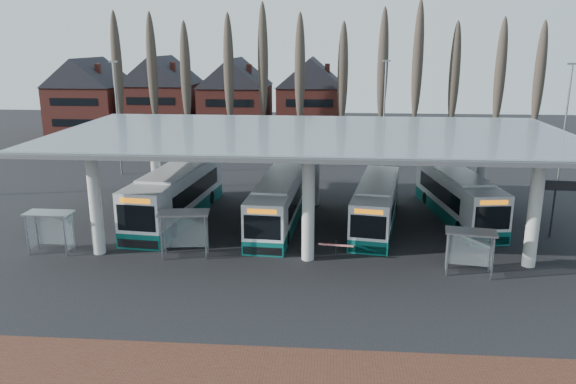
# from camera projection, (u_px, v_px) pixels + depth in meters

# --- Properties ---
(ground) EXTENTS (140.00, 140.00, 0.00)m
(ground) POSITION_uv_depth(u_px,v_px,m) (306.00, 277.00, 29.01)
(ground) COLOR black
(ground) RESTS_ON ground
(station_canopy) EXTENTS (32.00, 16.00, 6.34)m
(station_canopy) POSITION_uv_depth(u_px,v_px,m) (313.00, 142.00, 35.24)
(station_canopy) COLOR #B9B9B4
(station_canopy) RESTS_ON ground
(poplar_row) EXTENTS (45.10, 1.10, 14.50)m
(poplar_row) POSITION_uv_depth(u_px,v_px,m) (322.00, 71.00, 58.51)
(poplar_row) COLOR #473D33
(poplar_row) RESTS_ON ground
(townhouse_row) EXTENTS (36.80, 10.30, 12.25)m
(townhouse_row) POSITION_uv_depth(u_px,v_px,m) (199.00, 89.00, 71.04)
(townhouse_row) COLOR maroon
(townhouse_row) RESTS_ON ground
(lamp_post_a) EXTENTS (0.80, 0.16, 10.17)m
(lamp_post_a) POSITION_uv_depth(u_px,v_px,m) (117.00, 116.00, 50.19)
(lamp_post_a) COLOR slate
(lamp_post_a) RESTS_ON ground
(lamp_post_b) EXTENTS (0.80, 0.16, 10.17)m
(lamp_post_b) POSITION_uv_depth(u_px,v_px,m) (384.00, 113.00, 52.20)
(lamp_post_b) COLOR slate
(lamp_post_b) RESTS_ON ground
(lamp_post_c) EXTENTS (0.80, 0.16, 10.17)m
(lamp_post_c) POSITION_uv_depth(u_px,v_px,m) (565.00, 124.00, 45.35)
(lamp_post_c) COLOR slate
(lamp_post_c) RESTS_ON ground
(bus_0) EXTENTS (3.91, 12.79, 3.50)m
(bus_0) POSITION_uv_depth(u_px,v_px,m) (177.00, 195.00, 38.42)
(bus_0) COLOR silver
(bus_0) RESTS_ON ground
(bus_1) EXTENTS (3.09, 11.39, 3.13)m
(bus_1) POSITION_uv_depth(u_px,v_px,m) (278.00, 204.00, 36.84)
(bus_1) COLOR silver
(bus_1) RESTS_ON ground
(bus_2) EXTENTS (4.00, 11.08, 3.01)m
(bus_2) POSITION_uv_depth(u_px,v_px,m) (376.00, 205.00, 36.83)
(bus_2) COLOR silver
(bus_2) RESTS_ON ground
(bus_3) EXTENTS (4.09, 11.66, 3.18)m
(bus_3) POSITION_uv_depth(u_px,v_px,m) (457.00, 196.00, 38.58)
(bus_3) COLOR silver
(bus_3) RESTS_ON ground
(shelter_0) EXTENTS (2.61, 1.33, 2.41)m
(shelter_0) POSITION_uv_depth(u_px,v_px,m) (51.00, 223.00, 32.13)
(shelter_0) COLOR gray
(shelter_0) RESTS_ON ground
(shelter_1) EXTENTS (2.97, 1.75, 2.61)m
(shelter_1) POSITION_uv_depth(u_px,v_px,m) (185.00, 223.00, 31.53)
(shelter_1) COLOR gray
(shelter_1) RESTS_ON ground
(shelter_2) EXTENTS (2.73, 1.68, 2.37)m
(shelter_2) POSITION_uv_depth(u_px,v_px,m) (470.00, 242.00, 29.08)
(shelter_2) COLOR gray
(shelter_2) RESTS_ON ground
(info_sign_1) EXTENTS (2.43, 0.25, 3.62)m
(info_sign_1) POSITION_uv_depth(u_px,v_px,m) (555.00, 190.00, 34.22)
(info_sign_1) COLOR black
(info_sign_1) RESTS_ON ground
(barrier) EXTENTS (1.96, 0.64, 0.98)m
(barrier) POSITION_uv_depth(u_px,v_px,m) (336.00, 246.00, 31.29)
(barrier) COLOR black
(barrier) RESTS_ON ground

